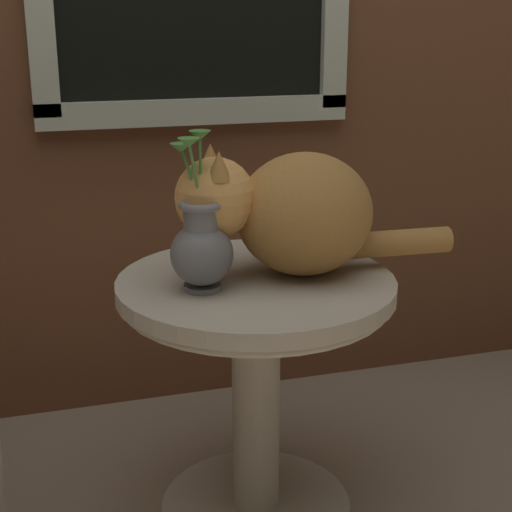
% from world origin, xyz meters
% --- Properties ---
extents(wicker_side_table, '(0.60, 0.60, 0.58)m').
position_xyz_m(wicker_side_table, '(0.18, 0.05, 0.41)').
color(wicker_side_table, '#B2A893').
rests_on(wicker_side_table, ground_plane).
extents(cat, '(0.61, 0.28, 0.28)m').
position_xyz_m(cat, '(0.26, 0.06, 0.72)').
color(cat, '#AD7A3D').
rests_on(cat, wicker_side_table).
extents(pewter_vase_with_ivy, '(0.13, 0.13, 0.32)m').
position_xyz_m(pewter_vase_with_ivy, '(0.05, 0.02, 0.68)').
color(pewter_vase_with_ivy, slate).
rests_on(pewter_vase_with_ivy, wicker_side_table).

